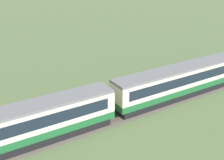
{
  "coord_description": "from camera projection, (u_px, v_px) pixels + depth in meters",
  "views": [
    {
      "loc": [
        -32.57,
        -23.5,
        16.76
      ],
      "look_at": [
        -16.29,
        3.03,
        3.19
      ],
      "focal_mm": 45.0,
      "sensor_mm": 36.0,
      "label": 1
    }
  ],
  "objects": [
    {
      "name": "railway_track",
      "position": [
        180.0,
        96.0,
        37.15
      ],
      "size": [
        145.82,
        3.6,
        0.04
      ],
      "color": "#665B51",
      "rests_on": "ground_plane"
    },
    {
      "name": "passenger_train",
      "position": [
        114.0,
        99.0,
        31.27
      ],
      "size": [
        87.77,
        2.92,
        4.15
      ],
      "color": "#1E6033",
      "rests_on": "ground_plane"
    },
    {
      "name": "ground_plane",
      "position": [
        219.0,
        84.0,
        40.68
      ],
      "size": [
        600.0,
        600.0,
        0.0
      ],
      "primitive_type": "plane",
      "color": "#566B42"
    }
  ]
}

